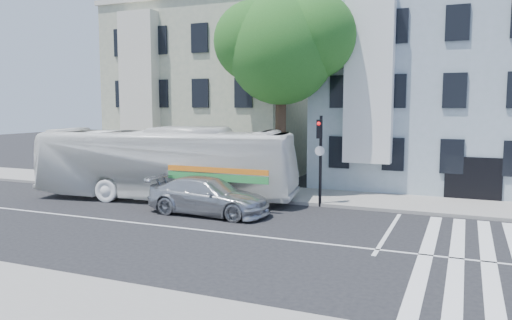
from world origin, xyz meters
The scene contains 10 objects.
ground centered at (0.00, 0.00, 0.00)m, with size 120.00×120.00×0.00m, color black.
sidewalk_far centered at (0.00, 8.00, 0.07)m, with size 80.00×4.00×0.15m, color gray.
sidewalk_near centered at (0.00, -8.00, 0.07)m, with size 80.00×4.00×0.15m, color gray.
building_left centered at (-7.00, 15.00, 5.50)m, with size 12.00×10.00×11.00m, color #969D84.
building_right centered at (7.00, 15.00, 5.50)m, with size 12.00×10.00×11.00m, color #91A5AD.
street_tree centered at (0.06, 8.74, 7.83)m, with size 7.30×5.90×11.10m.
bus centered at (-4.73, 4.79, 1.82)m, with size 13.04×3.05×3.63m, color white.
sedan centered at (-1.14, 2.60, 0.79)m, with size 5.46×2.22×1.59m, color silver.
hedge centered at (-3.19, 6.30, 0.50)m, with size 8.50×0.84×0.70m, color #306520, non-canonical shape.
traffic_signal centered at (2.86, 5.94, 2.73)m, with size 0.43×0.53×4.22m.
Camera 1 is at (9.03, -16.14, 4.70)m, focal length 35.00 mm.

